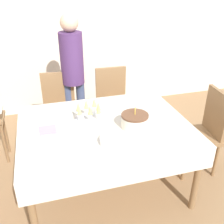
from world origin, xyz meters
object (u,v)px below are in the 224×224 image
dining_chair_right_end (204,129)px  plate_stack_main (114,140)px  birthday_cake (135,121)px  dining_chair_far_right (113,101)px  champagne_tray (90,111)px  dining_chair_far_left (60,108)px  person_standing (72,68)px

dining_chair_right_end → plate_stack_main: bearing=-164.2°
birthday_cake → dining_chair_far_right: bearing=84.7°
dining_chair_right_end → birthday_cake: 0.91m
dining_chair_far_right → dining_chair_right_end: bearing=-51.1°
dining_chair_far_right → champagne_tray: dining_chair_far_right is taller
dining_chair_far_left → champagne_tray: size_ratio=3.01×
dining_chair_far_left → dining_chair_far_right: size_ratio=1.00×
dining_chair_far_left → person_standing: size_ratio=0.58×
dining_chair_far_right → champagne_tray: size_ratio=3.01×
dining_chair_far_right → champagne_tray: bearing=-120.0°
dining_chair_far_right → plate_stack_main: bearing=-105.6°
dining_chair_far_left → dining_chair_far_right: (0.69, 0.00, 0.00)m
dining_chair_far_left → plate_stack_main: dining_chair_far_left is taller
birthday_cake → plate_stack_main: birthday_cake is taller
dining_chair_far_right → person_standing: person_standing is taller
champagne_tray → person_standing: size_ratio=0.19×
birthday_cake → champagne_tray: 0.44m
birthday_cake → plate_stack_main: (-0.25, -0.20, -0.04)m
dining_chair_right_end → person_standing: person_standing is taller
birthday_cake → person_standing: 1.24m
dining_chair_right_end → champagne_tray: (-1.22, 0.14, 0.31)m
dining_chair_far_right → plate_stack_main: size_ratio=3.94×
dining_chair_far_left → dining_chair_right_end: same height
dining_chair_right_end → person_standing: 1.69m
dining_chair_far_right → dining_chair_right_end: size_ratio=1.00×
dining_chair_far_left → champagne_tray: dining_chair_far_left is taller
dining_chair_right_end → plate_stack_main: (-1.11, -0.31, 0.25)m
champagne_tray → plate_stack_main: champagne_tray is taller
dining_chair_far_right → person_standing: 0.68m
dining_chair_far_right → birthday_cake: size_ratio=3.78×
dining_chair_right_end → person_standing: size_ratio=0.58×
dining_chair_right_end → birthday_cake: (-0.85, -0.11, 0.29)m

